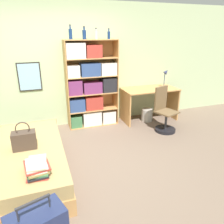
% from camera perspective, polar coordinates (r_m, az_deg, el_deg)
% --- Properties ---
extents(ground_plane, '(14.00, 14.00, 0.00)m').
position_cam_1_polar(ground_plane, '(3.62, -9.63, -13.57)').
color(ground_plane, '#756051').
extents(wall_back, '(10.00, 0.09, 2.60)m').
position_cam_1_polar(wall_back, '(4.79, -14.30, 11.27)').
color(wall_back, beige).
rests_on(wall_back, ground_plane).
extents(bed, '(0.97, 2.04, 0.43)m').
position_cam_1_polar(bed, '(3.50, -20.45, -11.78)').
color(bed, tan).
rests_on(bed, ground_plane).
extents(handbag, '(0.32, 0.18, 0.41)m').
position_cam_1_polar(handbag, '(3.33, -21.97, -6.76)').
color(handbag, '#47382D').
rests_on(handbag, bed).
extents(book_stack_on_bed, '(0.31, 0.38, 0.14)m').
position_cam_1_polar(book_stack_on_bed, '(2.78, -18.94, -13.54)').
color(book_stack_on_bed, '#B2382D').
rests_on(book_stack_on_bed, bed).
extents(bookcase, '(1.10, 0.36, 1.86)m').
position_cam_1_polar(bookcase, '(4.75, -5.68, 6.49)').
color(bookcase, tan).
rests_on(bookcase, ground_plane).
extents(bottle_green, '(0.07, 0.07, 0.27)m').
position_cam_1_polar(bottle_green, '(4.61, -10.79, 19.46)').
color(bottle_green, navy).
rests_on(bottle_green, bookcase).
extents(bottle_brown, '(0.08, 0.08, 0.24)m').
position_cam_1_polar(bottle_brown, '(4.57, -7.26, 19.50)').
color(bottle_brown, navy).
rests_on(bottle_brown, bookcase).
extents(bottle_clear, '(0.07, 0.07, 0.21)m').
position_cam_1_polar(bottle_clear, '(4.69, -4.17, 19.46)').
color(bottle_clear, '#B7BCC1').
rests_on(bottle_clear, bookcase).
extents(bottle_blue, '(0.06, 0.06, 0.21)m').
position_cam_1_polar(bottle_blue, '(4.70, -0.84, 19.49)').
color(bottle_blue, navy).
rests_on(bottle_blue, bookcase).
extents(desk, '(1.27, 0.65, 0.76)m').
position_cam_1_polar(desk, '(5.20, 9.74, 3.60)').
color(desk, tan).
rests_on(desk, ground_plane).
extents(desk_lamp, '(0.16, 0.11, 0.44)m').
position_cam_1_polar(desk_lamp, '(5.27, 13.85, 9.39)').
color(desk_lamp, navy).
rests_on(desk_lamp, desk).
extents(desk_chair, '(0.50, 0.50, 0.94)m').
position_cam_1_polar(desk_chair, '(4.73, 13.47, -1.21)').
color(desk_chair, black).
rests_on(desk_chair, ground_plane).
extents(waste_bin, '(0.26, 0.26, 0.29)m').
position_cam_1_polar(waste_bin, '(5.24, 9.08, -0.74)').
color(waste_bin, '#B7B2A8').
rests_on(waste_bin, ground_plane).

